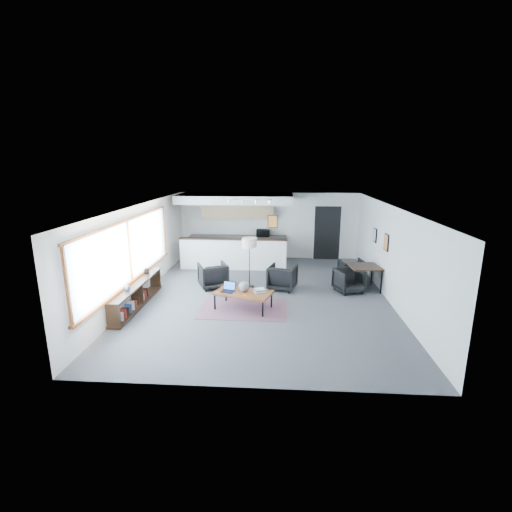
# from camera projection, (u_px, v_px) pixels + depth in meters

# --- Properties ---
(room) EXTENTS (7.02, 9.02, 2.62)m
(room) POSITION_uv_depth(u_px,v_px,m) (263.00, 252.00, 10.36)
(room) COLOR #49494C
(room) RESTS_ON ground
(window) EXTENTS (0.10, 5.95, 1.66)m
(window) POSITION_uv_depth(u_px,v_px,m) (129.00, 252.00, 9.68)
(window) COLOR #8CBFFF
(window) RESTS_ON room
(console) EXTENTS (0.35, 3.00, 0.80)m
(console) POSITION_uv_depth(u_px,v_px,m) (136.00, 295.00, 9.80)
(console) COLOR black
(console) RESTS_ON floor
(kitchenette) EXTENTS (4.20, 1.96, 2.60)m
(kitchenette) POSITION_uv_depth(u_px,v_px,m) (236.00, 227.00, 14.00)
(kitchenette) COLOR white
(kitchenette) RESTS_ON floor
(doorway) EXTENTS (1.10, 0.12, 2.15)m
(doorway) POSITION_uv_depth(u_px,v_px,m) (327.00, 232.00, 14.54)
(doorway) COLOR black
(doorway) RESTS_ON room
(track_light) EXTENTS (1.60, 0.07, 0.15)m
(track_light) POSITION_uv_depth(u_px,v_px,m) (249.00, 200.00, 12.22)
(track_light) COLOR silver
(track_light) RESTS_ON room
(wall_art_lower) EXTENTS (0.03, 0.38, 0.48)m
(wall_art_lower) POSITION_uv_depth(u_px,v_px,m) (386.00, 242.00, 10.46)
(wall_art_lower) COLOR black
(wall_art_lower) RESTS_ON room
(wall_art_upper) EXTENTS (0.03, 0.34, 0.44)m
(wall_art_upper) POSITION_uv_depth(u_px,v_px,m) (375.00, 235.00, 11.72)
(wall_art_upper) COLOR black
(wall_art_upper) RESTS_ON room
(kilim_rug) EXTENTS (2.28, 1.56, 0.01)m
(kilim_rug) POSITION_uv_depth(u_px,v_px,m) (243.00, 308.00, 9.75)
(kilim_rug) COLOR #5A3645
(kilim_rug) RESTS_ON floor
(coffee_table) EXTENTS (1.61, 1.17, 0.47)m
(coffee_table) POSITION_uv_depth(u_px,v_px,m) (243.00, 293.00, 9.64)
(coffee_table) COLOR brown
(coffee_table) RESTS_ON floor
(laptop) EXTENTS (0.40, 0.36, 0.24)m
(laptop) POSITION_uv_depth(u_px,v_px,m) (229.00, 288.00, 9.68)
(laptop) COLOR black
(laptop) RESTS_ON coffee_table
(ceramic_pot) EXTENTS (0.28, 0.28, 0.28)m
(ceramic_pot) POSITION_uv_depth(u_px,v_px,m) (244.00, 286.00, 9.62)
(ceramic_pot) COLOR gray
(ceramic_pot) RESTS_ON coffee_table
(book_stack) EXTENTS (0.37, 0.33, 0.09)m
(book_stack) POSITION_uv_depth(u_px,v_px,m) (260.00, 290.00, 9.62)
(book_stack) COLOR silver
(book_stack) RESTS_ON coffee_table
(coaster) EXTENTS (0.09, 0.09, 0.01)m
(coaster) POSITION_uv_depth(u_px,v_px,m) (244.00, 295.00, 9.39)
(coaster) COLOR #E5590C
(coaster) RESTS_ON coffee_table
(armchair_left) EXTENTS (1.05, 1.02, 0.83)m
(armchair_left) POSITION_uv_depth(u_px,v_px,m) (213.00, 274.00, 11.34)
(armchair_left) COLOR black
(armchair_left) RESTS_ON floor
(armchair_right) EXTENTS (0.95, 0.92, 0.81)m
(armchair_right) POSITION_uv_depth(u_px,v_px,m) (282.00, 276.00, 11.18)
(armchair_right) COLOR black
(armchair_right) RESTS_ON floor
(floor_lamp) EXTENTS (0.58, 0.58, 1.54)m
(floor_lamp) POSITION_uv_depth(u_px,v_px,m) (249.00, 245.00, 11.13)
(floor_lamp) COLOR black
(floor_lamp) RESTS_ON floor
(dining_table) EXTENTS (0.98, 0.98, 0.74)m
(dining_table) POSITION_uv_depth(u_px,v_px,m) (364.00, 268.00, 11.06)
(dining_table) COLOR black
(dining_table) RESTS_ON floor
(dining_chair_near) EXTENTS (0.81, 0.78, 0.65)m
(dining_chair_near) POSITION_uv_depth(u_px,v_px,m) (349.00, 281.00, 10.94)
(dining_chair_near) COLOR black
(dining_chair_near) RESTS_ON floor
(dining_chair_far) EXTENTS (0.73, 0.69, 0.65)m
(dining_chair_far) POSITION_uv_depth(u_px,v_px,m) (352.00, 271.00, 12.02)
(dining_chair_far) COLOR black
(dining_chair_far) RESTS_ON floor
(microwave) EXTENTS (0.52, 0.31, 0.34)m
(microwave) POSITION_uv_depth(u_px,v_px,m) (263.00, 232.00, 14.43)
(microwave) COLOR black
(microwave) RESTS_ON kitchenette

